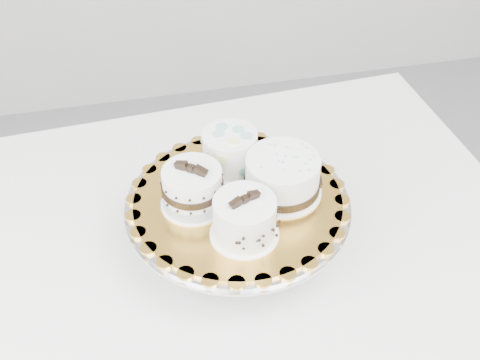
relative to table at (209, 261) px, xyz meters
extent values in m
cube|color=white|center=(0.00, 0.00, 0.07)|extent=(1.19, 0.83, 0.04)
cube|color=white|center=(0.50, 0.36, -0.31)|extent=(0.05, 0.05, 0.71)
cylinder|color=gray|center=(0.05, -0.04, 0.09)|extent=(0.17, 0.17, 0.01)
cylinder|color=gray|center=(0.05, -0.04, 0.13)|extent=(0.11, 0.11, 0.09)
cylinder|color=silver|center=(0.05, -0.04, 0.18)|extent=(0.36, 0.36, 0.01)
cylinder|color=silver|center=(0.05, -0.04, 0.18)|extent=(0.37, 0.37, 0.00)
cylinder|color=#C48729|center=(0.05, -0.04, 0.19)|extent=(0.35, 0.35, 0.01)
cylinder|color=white|center=(0.04, -0.12, 0.19)|extent=(0.11, 0.11, 0.00)
cylinder|color=white|center=(0.04, -0.12, 0.23)|extent=(0.12, 0.12, 0.07)
cylinder|color=white|center=(-0.02, -0.04, 0.19)|extent=(0.11, 0.11, 0.00)
cylinder|color=white|center=(-0.02, -0.04, 0.23)|extent=(0.13, 0.13, 0.07)
cylinder|color=#9BB2C5|center=(-0.02, -0.04, 0.20)|extent=(0.10, 0.10, 0.02)
cylinder|color=black|center=(-0.02, -0.04, 0.23)|extent=(0.10, 0.10, 0.01)
cylinder|color=white|center=(0.05, 0.04, 0.19)|extent=(0.10, 0.10, 0.00)
cylinder|color=white|center=(0.05, 0.04, 0.23)|extent=(0.10, 0.10, 0.06)
cylinder|color=white|center=(0.12, -0.04, 0.19)|extent=(0.13, 0.13, 0.00)
cylinder|color=white|center=(0.12, -0.04, 0.23)|extent=(0.13, 0.13, 0.07)
cylinder|color=black|center=(0.12, -0.04, 0.21)|extent=(0.12, 0.12, 0.01)
camera|label=1|loc=(-0.10, -0.73, 0.87)|focal=45.00mm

